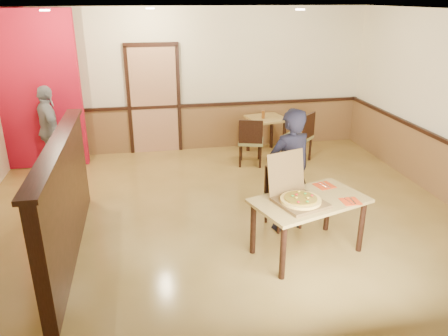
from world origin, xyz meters
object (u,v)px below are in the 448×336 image
(diner_chair, at_px, (282,193))
(side_table, at_px, (266,126))
(passerby, at_px, (50,130))
(condiment, at_px, (263,115))
(main_table, at_px, (309,207))
(diner, at_px, (289,171))
(side_chair_left, at_px, (251,140))
(side_chair_right, at_px, (301,135))
(pizza_box, at_px, (298,197))

(diner_chair, bearing_deg, side_table, 65.34)
(passerby, height_order, condiment, passerby)
(main_table, relative_size, diner, 0.90)
(diner_chair, bearing_deg, side_chair_left, 73.82)
(diner_chair, distance_m, passerby, 4.30)
(main_table, bearing_deg, condiment, 64.92)
(side_chair_left, height_order, condiment, side_chair_left)
(side_chair_right, bearing_deg, pizza_box, 25.61)
(side_chair_left, distance_m, passerby, 3.57)
(side_chair_left, relative_size, side_table, 1.12)
(side_chair_left, height_order, side_table, side_chair_left)
(diner, xyz_separation_m, passerby, (-3.45, 2.73, -0.06))
(diner_chair, relative_size, side_chair_left, 0.93)
(diner, bearing_deg, side_chair_left, -106.47)
(main_table, height_order, diner, diner)
(condiment, bearing_deg, side_chair_right, -43.09)
(side_chair_right, relative_size, pizza_box, 1.31)
(side_table, bearing_deg, diner, -100.40)
(diner, bearing_deg, side_chair_right, -127.95)
(diner_chair, xyz_separation_m, side_table, (0.59, 2.89, 0.10))
(side_chair_left, bearing_deg, condiment, -108.07)
(side_chair_right, height_order, side_table, side_chair_right)
(diner_chair, bearing_deg, diner, -86.96)
(side_chair_left, distance_m, pizza_box, 3.10)
(main_table, height_order, diner_chair, diner_chair)
(main_table, height_order, side_table, side_table)
(side_table, xyz_separation_m, passerby, (-4.01, -0.30, 0.22))
(main_table, xyz_separation_m, condiment, (0.42, 3.59, 0.20))
(side_chair_right, distance_m, condiment, 0.85)
(side_chair_left, height_order, diner, diner)
(side_table, bearing_deg, side_chair_right, -50.32)
(side_chair_left, relative_size, passerby, 0.58)
(main_table, bearing_deg, side_chair_left, 70.86)
(condiment, bearing_deg, diner_chair, -100.14)
(diner, bearing_deg, main_table, 80.11)
(diner, xyz_separation_m, pizza_box, (-0.12, -0.67, -0.05))
(diner, distance_m, pizza_box, 0.69)
(main_table, bearing_deg, diner_chair, 78.22)
(passerby, xyz_separation_m, pizza_box, (3.33, -3.40, 0.00))
(side_chair_left, bearing_deg, main_table, 105.35)
(diner, relative_size, pizza_box, 2.28)
(main_table, height_order, side_chair_right, side_chair_right)
(side_chair_right, height_order, passerby, passerby)
(side_chair_right, relative_size, side_table, 1.18)
(side_table, height_order, passerby, passerby)
(side_chair_left, xyz_separation_m, pizza_box, (-0.21, -3.08, 0.29))
(diner, height_order, passerby, diner)
(main_table, xyz_separation_m, diner, (-0.05, 0.62, 0.23))
(pizza_box, height_order, condiment, pizza_box)
(main_table, bearing_deg, side_chair_right, 53.28)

